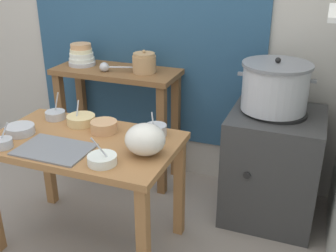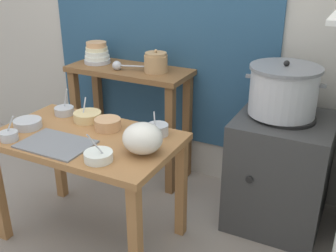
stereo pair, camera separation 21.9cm
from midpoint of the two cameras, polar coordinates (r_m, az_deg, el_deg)
ground_plane at (r=2.77m, az=-6.62°, el=-15.29°), size 9.00×9.00×0.00m
wall_back at (r=3.12m, az=5.00°, el=15.59°), size 4.40×0.12×2.60m
prep_table at (r=2.47m, az=-8.86°, el=-3.79°), size 1.10×0.66×0.72m
back_shelf_table at (r=3.20m, az=-3.40°, el=4.30°), size 0.96×0.40×0.90m
stove_block at (r=2.83m, az=17.56°, el=-6.10°), size 0.60×0.61×0.78m
steamer_pot at (r=2.64m, az=18.24°, el=4.75°), size 0.49×0.44×0.34m
clay_pot at (r=3.00m, az=0.39°, el=8.89°), size 0.17×0.17×0.17m
bowl_stack_enamel at (r=3.29m, az=-8.07°, el=10.01°), size 0.21×0.21×0.17m
ladle at (r=3.07m, az=-4.99°, el=8.44°), size 0.25×0.11×0.07m
serving_tray at (r=2.34m, az=-12.94°, el=-2.55°), size 0.40×0.28×0.01m
plastic_bag at (r=2.17m, az=-0.71°, el=-1.80°), size 0.22×0.21×0.17m
prep_bowl_0 at (r=2.40m, az=1.14°, el=-0.49°), size 0.13×0.13×0.14m
prep_bowl_1 at (r=2.61m, az=-16.88°, el=0.32°), size 0.17×0.17×0.05m
prep_bowl_2 at (r=2.76m, az=-12.20°, el=2.12°), size 0.13×0.13×0.18m
prep_bowl_3 at (r=2.49m, az=-6.00°, el=0.30°), size 0.16×0.16×0.07m
prep_bowl_4 at (r=2.13m, az=-6.86°, el=-4.24°), size 0.15×0.15×0.17m
prep_bowl_5 at (r=2.63m, az=-8.94°, el=1.34°), size 0.18×0.18×0.15m
prep_bowl_6 at (r=2.47m, az=-19.12°, el=-1.31°), size 0.10×0.10×0.15m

